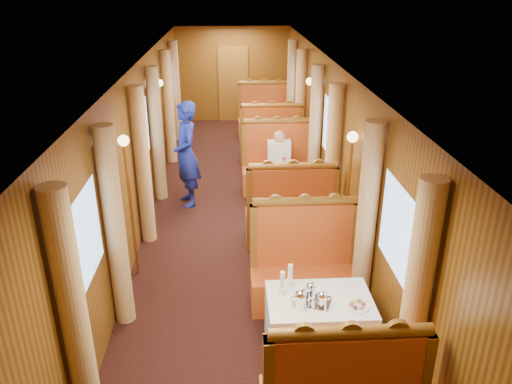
{
  "coord_description": "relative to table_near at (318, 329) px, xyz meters",
  "views": [
    {
      "loc": [
        -0.11,
        -7.59,
        3.71
      ],
      "look_at": [
        0.22,
        -1.49,
        1.05
      ],
      "focal_mm": 35.0,
      "sensor_mm": 36.0,
      "label": 1
    }
  ],
  "objects": [
    {
      "name": "floor",
      "position": [
        -0.75,
        3.5,
        -0.38
      ],
      "size": [
        3.0,
        12.0,
        0.01
      ],
      "primitive_type": null,
      "color": "black",
      "rests_on": "ground"
    },
    {
      "name": "ceiling",
      "position": [
        -0.75,
        3.5,
        2.12
      ],
      "size": [
        3.0,
        12.0,
        0.01
      ],
      "primitive_type": null,
      "rotation": [
        3.14,
        0.0,
        0.0
      ],
      "color": "silver",
      "rests_on": "wall_left"
    },
    {
      "name": "wall_far",
      "position": [
        -0.75,
        9.5,
        0.88
      ],
      "size": [
        3.0,
        0.01,
        2.5
      ],
      "primitive_type": null,
      "rotation": [
        1.57,
        0.0,
        0.0
      ],
      "color": "brown",
      "rests_on": "floor"
    },
    {
      "name": "wall_left",
      "position": [
        -2.25,
        3.5,
        0.88
      ],
      "size": [
        0.01,
        12.0,
        2.5
      ],
      "primitive_type": null,
      "rotation": [
        1.57,
        0.0,
        1.57
      ],
      "color": "brown",
      "rests_on": "floor"
    },
    {
      "name": "wall_right",
      "position": [
        0.75,
        3.5,
        0.88
      ],
      "size": [
        0.01,
        12.0,
        2.5
      ],
      "primitive_type": null,
      "rotation": [
        1.57,
        0.0,
        -1.57
      ],
      "color": "brown",
      "rests_on": "floor"
    },
    {
      "name": "doorway_far",
      "position": [
        -0.75,
        9.47,
        0.62
      ],
      "size": [
        0.8,
        0.04,
        2.0
      ],
      "primitive_type": "cube",
      "color": "#8D5C20",
      "rests_on": "floor"
    },
    {
      "name": "table_near",
      "position": [
        0.0,
        0.0,
        0.0
      ],
      "size": [
        1.05,
        0.72,
        0.75
      ],
      "primitive_type": "cube",
      "color": "white",
      "rests_on": "floor"
    },
    {
      "name": "banquette_near_aft",
      "position": [
        0.0,
        1.01,
        0.05
      ],
      "size": [
        1.3,
        0.55,
        1.34
      ],
      "color": "#A62A12",
      "rests_on": "floor"
    },
    {
      "name": "table_mid",
      "position": [
        0.0,
        3.5,
        0.0
      ],
      "size": [
        1.05,
        0.72,
        0.75
      ],
      "primitive_type": "cube",
      "color": "white",
      "rests_on": "floor"
    },
    {
      "name": "banquette_mid_fwd",
      "position": [
        0.0,
        2.49,
        0.05
      ],
      "size": [
        1.3,
        0.55,
        1.34
      ],
      "color": "#A62A12",
      "rests_on": "floor"
    },
    {
      "name": "banquette_mid_aft",
      "position": [
        0.0,
        4.51,
        0.05
      ],
      "size": [
        1.3,
        0.55,
        1.34
      ],
      "color": "#A62A12",
      "rests_on": "floor"
    },
    {
      "name": "table_far",
      "position": [
        0.0,
        7.0,
        0.0
      ],
      "size": [
        1.05,
        0.72,
        0.75
      ],
      "primitive_type": "cube",
      "color": "white",
      "rests_on": "floor"
    },
    {
      "name": "banquette_far_fwd",
      "position": [
        0.0,
        5.99,
        0.05
      ],
      "size": [
        1.3,
        0.55,
        1.34
      ],
      "color": "#A62A12",
      "rests_on": "floor"
    },
    {
      "name": "banquette_far_aft",
      "position": [
        0.0,
        8.01,
        0.05
      ],
      "size": [
        1.3,
        0.55,
        1.34
      ],
      "color": "#A62A12",
      "rests_on": "floor"
    },
    {
      "name": "tea_tray",
      "position": [
        -0.08,
        -0.05,
        0.38
      ],
      "size": [
        0.41,
        0.36,
        0.01
      ],
      "primitive_type": "cube",
      "rotation": [
        0.0,
        0.0,
        -0.36
      ],
      "color": "silver",
      "rests_on": "table_near"
    },
    {
      "name": "teapot_left",
      "position": [
        -0.22,
        -0.13,
        0.45
      ],
      "size": [
        0.2,
        0.16,
        0.15
      ],
      "primitive_type": null,
      "rotation": [
        0.0,
        0.0,
        -0.1
      ],
      "color": "silver",
      "rests_on": "tea_tray"
    },
    {
      "name": "teapot_right",
      "position": [
        -0.01,
        -0.13,
        0.44
      ],
      "size": [
        0.17,
        0.13,
        0.13
      ],
      "primitive_type": null,
      "rotation": [
        0.0,
        0.0,
        0.06
      ],
      "color": "silver",
      "rests_on": "tea_tray"
    },
    {
      "name": "teapot_back",
      "position": [
        -0.1,
        0.02,
        0.44
      ],
      "size": [
        0.19,
        0.15,
        0.14
      ],
      "primitive_type": null,
      "rotation": [
        0.0,
        0.0,
        0.18
      ],
      "color": "silver",
      "rests_on": "tea_tray"
    },
    {
      "name": "fruit_plate",
      "position": [
        0.33,
        -0.15,
        0.39
      ],
      "size": [
        0.24,
        0.24,
        0.05
      ],
      "rotation": [
        0.0,
        0.0,
        0.28
      ],
      "color": "white",
      "rests_on": "table_near"
    },
    {
      "name": "cup_inboard",
      "position": [
        -0.37,
        0.1,
        0.48
      ],
      "size": [
        0.08,
        0.08,
        0.26
      ],
      "rotation": [
        0.0,
        0.0,
        -0.23
      ],
      "color": "white",
      "rests_on": "table_near"
    },
    {
      "name": "cup_outboard",
      "position": [
        -0.28,
        0.23,
        0.48
      ],
      "size": [
        0.08,
        0.08,
        0.26
      ],
      "rotation": [
        0.0,
        0.0,
        0.29
      ],
      "color": "white",
      "rests_on": "table_near"
    },
    {
      "name": "rose_vase_mid",
      "position": [
        0.01,
        3.52,
        0.55
      ],
      "size": [
        0.06,
        0.06,
        0.36
      ],
      "rotation": [
        0.0,
        0.0,
        0.12
      ],
      "color": "silver",
      "rests_on": "table_mid"
    },
    {
      "name": "rose_vase_far",
      "position": [
        -0.01,
        6.98,
        0.55
      ],
      "size": [
        0.06,
        0.06,
        0.36
      ],
      "rotation": [
        0.0,
        0.0,
        0.16
      ],
      "color": "silver",
      "rests_on": "table_far"
    },
    {
      "name": "window_left_near",
      "position": [
        -2.24,
        0.0,
        1.07
      ],
      "size": [
        0.01,
        1.2,
        0.9
      ],
      "primitive_type": null,
      "rotation": [
        1.57,
        0.0,
        1.57
      ],
      "color": "#88ADDC",
      "rests_on": "wall_left"
    },
    {
      "name": "curtain_left_near_a",
      "position": [
        -2.13,
        -0.78,
        0.8
      ],
      "size": [
        0.22,
        0.22,
        2.35
      ],
      "primitive_type": "cylinder",
      "color": "tan",
      "rests_on": "floor"
    },
    {
      "name": "curtain_left_near_b",
      "position": [
        -2.13,
        0.78,
        0.8
      ],
      "size": [
        0.22,
        0.22,
        2.35
      ],
      "primitive_type": "cylinder",
      "color": "tan",
      "rests_on": "floor"
    },
    {
      "name": "window_right_near",
      "position": [
        0.74,
        0.0,
        1.07
      ],
      "size": [
        0.01,
        1.2,
        0.9
      ],
      "primitive_type": null,
      "rotation": [
        1.57,
        0.0,
        -1.57
      ],
      "color": "#88ADDC",
      "rests_on": "wall_right"
    },
    {
      "name": "curtain_right_near_a",
      "position": [
        0.63,
        -0.78,
        0.8
      ],
      "size": [
        0.22,
        0.22,
        2.35
      ],
      "primitive_type": "cylinder",
      "color": "tan",
      "rests_on": "floor"
    },
    {
      "name": "curtain_right_near_b",
      "position": [
        0.63,
        0.78,
        0.8
      ],
      "size": [
        0.22,
        0.22,
        2.35
      ],
      "primitive_type": "cylinder",
      "color": "tan",
      "rests_on": "floor"
    },
    {
      "name": "window_left_mid",
      "position": [
        -2.24,
        3.5,
        1.07
      ],
      "size": [
        0.01,
        1.2,
        0.9
      ],
      "primitive_type": null,
      "rotation": [
        1.57,
        0.0,
        1.57
      ],
      "color": "#88ADDC",
      "rests_on": "wall_left"
    },
    {
      "name": "curtain_left_mid_a",
      "position": [
        -2.13,
        2.72,
        0.8
      ],
      "size": [
        0.22,
        0.22,
        2.35
      ],
      "primitive_type": "cylinder",
      "color": "tan",
      "rests_on": "floor"
    },
    {
      "name": "curtain_left_mid_b",
      "position": [
        -2.13,
        4.28,
        0.8
      ],
      "size": [
        0.22,
        0.22,
        2.35
      ],
      "primitive_type": "cylinder",
      "color": "tan",
      "rests_on": "floor"
    },
    {
      "name": "window_right_mid",
      "position": [
        0.74,
        3.5,
        1.07
      ],
      "size": [
        0.01,
        1.2,
        0.9
      ],
      "primitive_type": null,
      "rotation": [
        1.57,
        0.0,
        -1.57
      ],
      "color": "#88ADDC",
      "rests_on": "wall_right"
    },
    {
      "name": "curtain_right_mid_a",
      "position": [
        0.63,
        2.72,
        0.8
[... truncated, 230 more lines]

